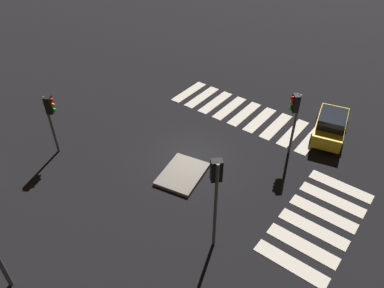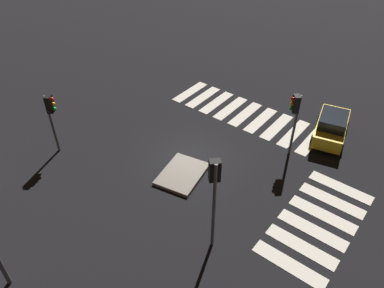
{
  "view_description": "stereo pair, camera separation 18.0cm",
  "coord_description": "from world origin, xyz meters",
  "px_view_note": "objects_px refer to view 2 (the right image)",
  "views": [
    {
      "loc": [
        -12.59,
        -9.69,
        13.53
      ],
      "look_at": [
        0.0,
        0.0,
        1.0
      ],
      "focal_mm": 34.84,
      "sensor_mm": 36.0,
      "label": 1
    },
    {
      "loc": [
        -12.48,
        -9.83,
        13.53
      ],
      "look_at": [
        0.0,
        0.0,
        1.0
      ],
      "focal_mm": 34.84,
      "sensor_mm": 36.0,
      "label": 2
    }
  ],
  "objects_px": {
    "traffic_light_west": "(51,110)",
    "traffic_light_south": "(214,184)",
    "traffic_island": "(182,174)",
    "car_yellow": "(332,126)",
    "traffic_light_east": "(295,111)"
  },
  "relations": [
    {
      "from": "traffic_island",
      "to": "traffic_light_south",
      "type": "relative_size",
      "value": 0.65
    },
    {
      "from": "traffic_light_west",
      "to": "traffic_light_east",
      "type": "distance_m",
      "value": 12.85
    },
    {
      "from": "traffic_light_west",
      "to": "traffic_light_south",
      "type": "xyz_separation_m",
      "value": [
        0.17,
        -10.47,
        0.78
      ]
    },
    {
      "from": "car_yellow",
      "to": "traffic_light_south",
      "type": "relative_size",
      "value": 0.88
    },
    {
      "from": "car_yellow",
      "to": "traffic_light_east",
      "type": "xyz_separation_m",
      "value": [
        -2.95,
        1.29,
        2.06
      ]
    },
    {
      "from": "traffic_light_south",
      "to": "traffic_island",
      "type": "bearing_deg",
      "value": 9.35
    },
    {
      "from": "car_yellow",
      "to": "traffic_light_east",
      "type": "bearing_deg",
      "value": 142.78
    },
    {
      "from": "traffic_island",
      "to": "traffic_light_west",
      "type": "distance_m",
      "value": 7.73
    },
    {
      "from": "traffic_light_west",
      "to": "traffic_light_south",
      "type": "height_order",
      "value": "traffic_light_south"
    },
    {
      "from": "traffic_light_east",
      "to": "car_yellow",
      "type": "bearing_deg",
      "value": -156.22
    },
    {
      "from": "traffic_light_west",
      "to": "traffic_light_south",
      "type": "relative_size",
      "value": 0.78
    },
    {
      "from": "car_yellow",
      "to": "traffic_light_south",
      "type": "xyz_separation_m",
      "value": [
        -10.52,
        1.08,
        2.7
      ]
    },
    {
      "from": "traffic_island",
      "to": "traffic_light_west",
      "type": "relative_size",
      "value": 0.84
    },
    {
      "from": "car_yellow",
      "to": "traffic_island",
      "type": "bearing_deg",
      "value": 135.56
    },
    {
      "from": "traffic_light_west",
      "to": "traffic_island",
      "type": "bearing_deg",
      "value": -11.52
    }
  ]
}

